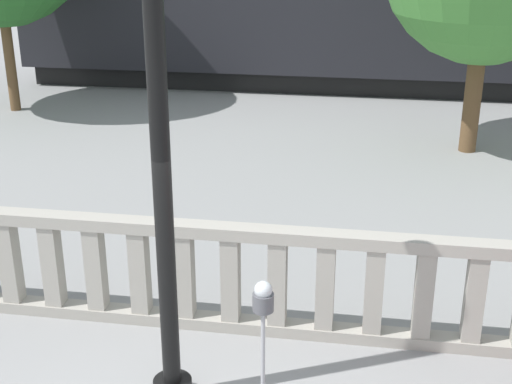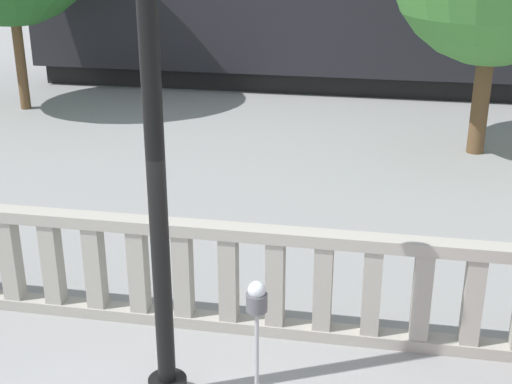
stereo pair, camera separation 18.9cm
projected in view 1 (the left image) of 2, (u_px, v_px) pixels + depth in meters
balustrade at (231, 279)px, 8.03m from camera, size 15.96×0.24×1.31m
lamppost at (161, 156)px, 6.17m from camera, size 0.38×0.38×5.11m
parking_meter at (263, 307)px, 6.43m from camera, size 0.20×0.20×1.44m
train_near at (438, 14)px, 18.77m from camera, size 21.89×3.13×4.41m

